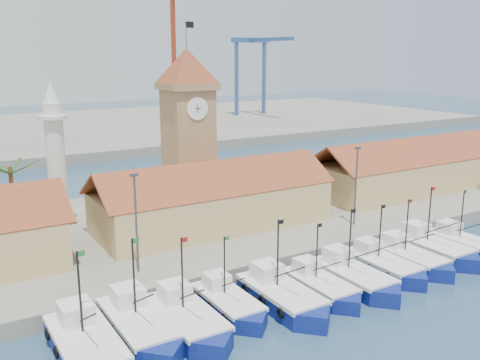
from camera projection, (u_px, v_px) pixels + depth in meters
ground at (328, 307)px, 44.53m from camera, size 400.00×400.00×0.00m
quay at (198, 223)px, 64.32m from camera, size 140.00×32.00×1.50m
terminal at (45, 132)px, 135.77m from camera, size 240.00×80.00×2.00m
boat_0 at (87, 349)px, 36.71m from camera, size 3.90×10.68×8.08m
boat_1 at (141, 328)px, 39.49m from camera, size 3.84×10.53×7.97m
boat_2 at (189, 322)px, 40.47m from camera, size 3.70×10.13×7.66m
boat_3 at (230, 305)px, 43.45m from camera, size 3.21×8.80×6.66m
boat_4 at (284, 298)px, 44.35m from camera, size 3.76×10.29×7.79m
boat_5 at (322, 288)px, 46.60m from camera, size 3.23×8.85×6.70m
boat_6 at (355, 279)px, 48.26m from camera, size 3.62×9.91×7.50m
boat_7 at (385, 267)px, 51.06m from camera, size 3.41×9.33×7.06m
boat_8 at (411, 260)px, 52.87m from camera, size 3.42×9.37×7.09m
boat_9 at (434, 250)px, 55.38m from camera, size 3.72×10.18×7.70m
boat_10 at (466, 245)px, 56.81m from camera, size 3.36×9.21×6.97m
hall_center at (213, 205)px, 60.24m from camera, size 27.04×10.13×7.61m
hall_right at (410, 173)px, 76.40m from camera, size 31.20×10.13×7.61m
clock_tower at (188, 128)px, 63.38m from camera, size 5.80×5.80×22.70m
minaret at (56, 156)px, 57.99m from camera, size 3.00×3.00×16.30m
palm_tree at (13, 198)px, 54.61m from camera, size 5.60×5.03×8.39m
lamp_posts at (255, 199)px, 53.27m from camera, size 80.70×0.25×9.03m
crane_red_right at (176, 35)px, 142.01m from camera, size 1.00×33.52×41.76m
gantry at (257, 55)px, 159.89m from camera, size 13.00×22.00×23.20m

